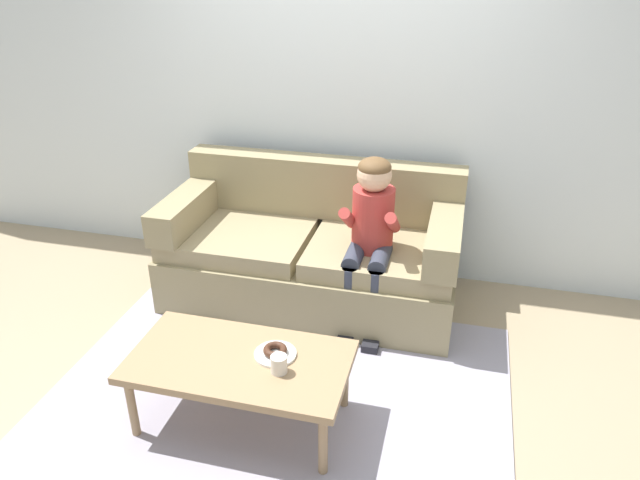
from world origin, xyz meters
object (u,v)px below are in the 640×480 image
mug (279,364)px  toy_controller (189,357)px  donut (275,350)px  coffee_table (240,365)px  person_child (371,228)px  couch (313,253)px

mug → toy_controller: 0.93m
toy_controller → donut: bearing=-22.5°
coffee_table → person_child: size_ratio=0.99×
couch → toy_controller: (-0.53, -0.89, -0.31)m
coffee_table → person_child: (0.46, 1.07, 0.31)m
couch → coffee_table: 1.27m
coffee_table → toy_controller: coffee_table is taller
couch → person_child: person_child is taller
couch → toy_controller: size_ratio=8.54×
couch → donut: size_ratio=16.08×
couch → donut: couch is taller
donut → couch: bearing=96.1°
person_child → toy_controller: person_child is taller
mug → coffee_table: bearing=168.1°
mug → couch: bearing=98.0°
person_child → donut: person_child is taller
donut → toy_controller: size_ratio=0.53×
toy_controller → mug: bearing=-28.0°
couch → person_child: bearing=-25.8°
donut → toy_controller: 0.84m
mug → toy_controller: (-0.72, 0.43, -0.42)m
donut → mug: bearing=-63.7°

